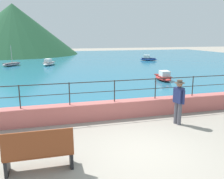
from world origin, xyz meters
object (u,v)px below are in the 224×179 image
object	(u,v)px
person_walking	(179,100)
boat_2	(12,64)
bench_main	(39,151)
boat_4	(163,77)
boat_3	(148,59)
boat_1	(49,63)

from	to	relation	value
person_walking	boat_2	bearing A→B (deg)	112.31
bench_main	boat_2	xyz separation A→B (m)	(-3.51, 23.07, -0.30)
boat_2	boat_4	size ratio (longest dim) A/B	0.95
person_walking	boat_4	world-z (taller)	person_walking
person_walking	boat_4	xyz separation A→B (m)	(3.69, 8.37, -0.65)
boat_4	bench_main	bearing A→B (deg)	-130.10
boat_2	boat_3	bearing A→B (deg)	4.99
bench_main	boat_1	xyz separation A→B (m)	(0.56, 22.61, -0.23)
bench_main	person_walking	bearing A→B (deg)	22.13
person_walking	boat_2	xyz separation A→B (m)	(-8.61, 20.99, -0.71)
bench_main	boat_3	distance (m)	28.17
bench_main	boat_2	world-z (taller)	boat_2
bench_main	boat_2	bearing A→B (deg)	98.65
person_walking	boat_3	bearing A→B (deg)	68.94
boat_2	bench_main	bearing A→B (deg)	-81.35
boat_3	boat_4	size ratio (longest dim) A/B	1.03
bench_main	boat_2	distance (m)	23.33
bench_main	person_walking	xyz separation A→B (m)	(5.10, 2.08, 0.42)
person_walking	boat_4	size ratio (longest dim) A/B	0.74
person_walking	boat_1	world-z (taller)	person_walking
boat_1	boat_4	size ratio (longest dim) A/B	1.04
person_walking	boat_3	xyz separation A→B (m)	(8.67, 22.50, -0.65)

